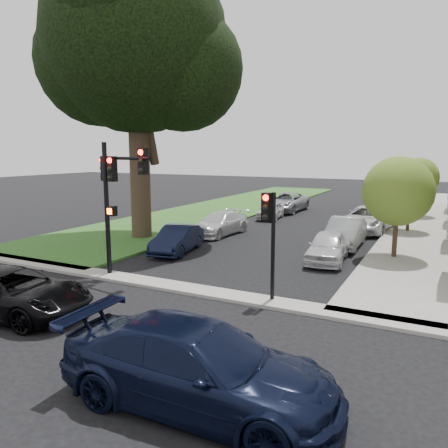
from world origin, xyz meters
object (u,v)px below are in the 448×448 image
at_px(car_parked_6, 220,224).
at_px(car_parked_8, 286,202).
at_px(small_tree_a, 398,191).
at_px(car_parked_5, 177,239).
at_px(car_parked_2, 368,219).
at_px(traffic_signal_secondary, 270,226).
at_px(car_cross_near, 10,292).
at_px(car_parked_0, 327,247).
at_px(traffic_signal_main, 115,185).
at_px(car_parked_4, 385,201).
at_px(small_tree_c, 418,178).
at_px(car_cross_far, 198,366).
at_px(eucalyptus, 135,41).
at_px(car_parked_1, 345,233).
at_px(small_tree_b, 410,188).
at_px(car_parked_7, 271,210).

height_order(car_parked_6, car_parked_8, car_parked_8).
distance_m(small_tree_a, car_parked_5, 10.69).
height_order(small_tree_a, car_parked_2, small_tree_a).
bearing_deg(car_parked_8, traffic_signal_secondary, -71.81).
relative_size(car_cross_near, car_parked_0, 1.28).
bearing_deg(traffic_signal_main, car_parked_4, 75.54).
xyz_separation_m(small_tree_c, car_parked_4, (-2.67, 3.68, -2.33)).
bearing_deg(small_tree_c, car_cross_far, -94.13).
bearing_deg(car_parked_6, small_tree_a, -4.80).
distance_m(eucalyptus, small_tree_c, 22.70).
distance_m(small_tree_c, car_parked_6, 16.86).
xyz_separation_m(car_cross_near, car_parked_0, (7.08, 11.00, -0.03)).
bearing_deg(traffic_signal_secondary, car_parked_6, 125.33).
height_order(car_cross_far, car_parked_5, car_cross_far).
bearing_deg(car_cross_near, traffic_signal_main, -9.45).
distance_m(eucalyptus, car_cross_far, 20.25).
relative_size(traffic_signal_main, car_parked_1, 1.15).
distance_m(small_tree_c, car_parked_0, 17.24).
relative_size(small_tree_a, small_tree_b, 1.15).
bearing_deg(car_parked_7, small_tree_c, 24.70).
relative_size(eucalyptus, car_parked_7, 4.25).
relative_size(eucalyptus, car_parked_0, 3.93).
relative_size(car_parked_0, car_parked_5, 0.99).
bearing_deg(car_cross_far, small_tree_a, -10.27).
relative_size(small_tree_a, car_parked_6, 1.02).
bearing_deg(car_parked_6, car_parked_7, 90.79).
height_order(car_cross_far, car_parked_2, car_cross_far).
xyz_separation_m(eucalyptus, car_parked_8, (3.80, 14.60, -10.11)).
bearing_deg(car_cross_near, car_parked_1, -33.50).
relative_size(small_tree_a, car_parked_7, 1.27).
bearing_deg(car_cross_near, car_cross_far, -109.22).
height_order(small_tree_a, car_parked_4, small_tree_a).
distance_m(small_tree_b, traffic_signal_main, 18.45).
distance_m(eucalyptus, car_parked_7, 15.10).
height_order(small_tree_b, car_parked_0, small_tree_b).
xyz_separation_m(car_parked_2, car_parked_6, (-7.79, -5.23, -0.10)).
relative_size(traffic_signal_secondary, car_parked_5, 0.90).
distance_m(car_parked_5, car_parked_8, 16.77).
relative_size(small_tree_a, car_parked_8, 0.84).
xyz_separation_m(small_tree_a, car_parked_0, (-2.67, -1.91, -2.49)).
xyz_separation_m(eucalyptus, traffic_signal_secondary, (10.63, -6.90, -8.32)).
xyz_separation_m(car_cross_far, car_parked_5, (-7.66, 11.03, -0.16)).
xyz_separation_m(car_parked_1, car_parked_4, (-0.06, 17.02, -0.08)).
distance_m(car_cross_far, car_parked_7, 24.65).
xyz_separation_m(car_parked_4, car_parked_7, (-6.95, -9.67, -0.05)).
xyz_separation_m(traffic_signal_main, car_parked_7, (-0.03, 17.14, -3.05)).
distance_m(car_parked_2, car_parked_4, 11.76).
bearing_deg(car_parked_7, small_tree_b, -15.50).
relative_size(car_parked_0, car_parked_7, 1.08).
distance_m(car_parked_6, car_parked_7, 7.33).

